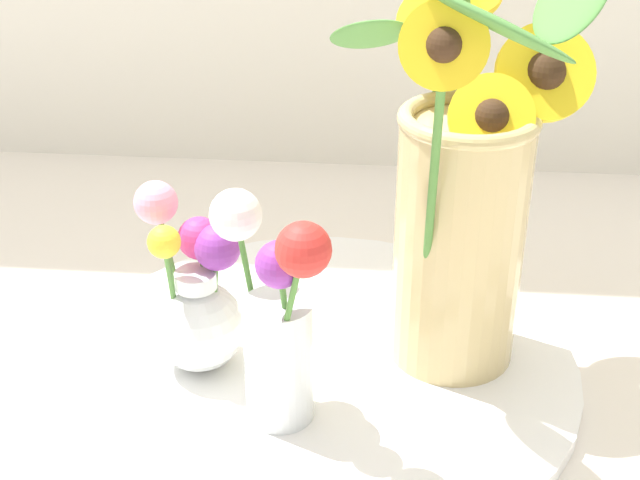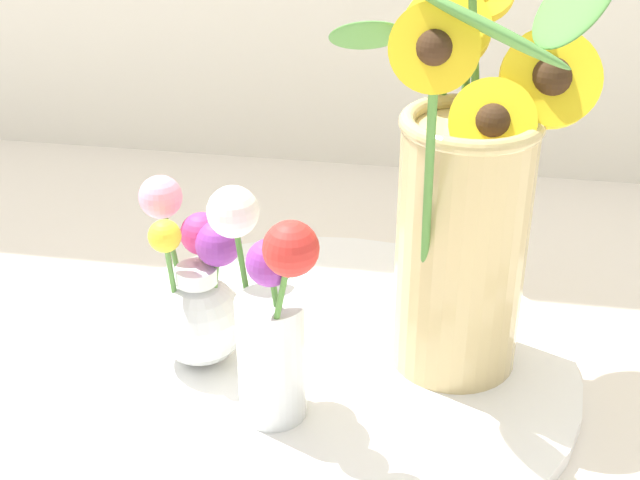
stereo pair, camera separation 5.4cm
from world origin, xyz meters
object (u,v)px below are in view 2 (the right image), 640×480
(mason_jar_sunflowers, at_px, (465,211))
(vase_small_center, at_px, (268,317))
(serving_tray, at_px, (320,365))
(vase_bulb_right, at_px, (198,295))

(mason_jar_sunflowers, height_order, vase_small_center, mason_jar_sunflowers)
(serving_tray, xyz_separation_m, vase_small_center, (-0.03, -0.08, 0.11))
(vase_bulb_right, bearing_deg, vase_small_center, -39.71)
(mason_jar_sunflowers, height_order, vase_bulb_right, mason_jar_sunflowers)
(serving_tray, distance_m, vase_small_center, 0.14)
(vase_bulb_right, bearing_deg, serving_tray, 7.48)
(serving_tray, distance_m, mason_jar_sunflowers, 0.21)
(serving_tray, height_order, mason_jar_sunflowers, mason_jar_sunflowers)
(mason_jar_sunflowers, distance_m, vase_bulb_right, 0.25)
(serving_tray, bearing_deg, vase_bulb_right, -172.52)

